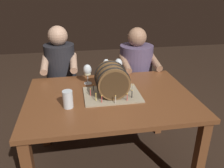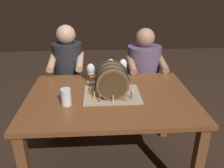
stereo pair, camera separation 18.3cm
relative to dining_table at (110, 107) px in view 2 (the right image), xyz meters
The scene contains 9 objects.
ground_plane 0.62m from the dining_table, ahead, with size 8.00×8.00×0.00m, color #332319.
dining_table is the anchor object (origin of this frame).
barrel_cake 0.23m from the dining_table, 27.02° to the left, with size 0.45×0.35×0.27m.
wine_glass_rose 0.47m from the dining_table, 85.63° to the left, with size 0.07×0.07×0.18m.
wine_glass_amber 0.48m from the dining_table, 69.87° to the left, with size 0.08×0.08×0.18m.
wine_glass_white 0.39m from the dining_table, 119.29° to the left, with size 0.07×0.07×0.18m.
beer_pint 0.39m from the dining_table, 158.78° to the right, with size 0.08×0.08×0.13m.
person_seated_left 0.83m from the dining_table, 120.02° to the left, with size 0.35×0.45×1.18m.
person_seated_right 0.83m from the dining_table, 59.99° to the left, with size 0.41×0.49×1.14m.
Camera 2 is at (-0.09, -1.66, 1.57)m, focal length 36.80 mm.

